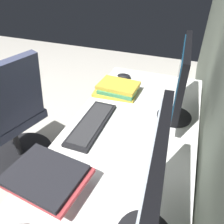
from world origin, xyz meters
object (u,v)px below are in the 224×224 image
(drawer_pedestal, at_px, (130,180))
(monitor_primary, at_px, (151,195))
(office_chair, at_px, (14,121))
(mouse_main, at_px, (124,76))
(keyboard_main, at_px, (92,124))
(monitor_secondary, at_px, (181,79))
(book_stack_far, at_px, (49,179))
(book_stack_near, at_px, (117,89))

(drawer_pedestal, xyz_separation_m, monitor_primary, (0.50, 0.17, 0.64))
(office_chair, bearing_deg, mouse_main, 122.15)
(drawer_pedestal, relative_size, mouse_main, 6.68)
(keyboard_main, relative_size, office_chair, 0.43)
(drawer_pedestal, bearing_deg, monitor_primary, 18.95)
(monitor_primary, distance_m, office_chair, 1.43)
(monitor_secondary, xyz_separation_m, book_stack_far, (0.67, -0.42, -0.20))
(keyboard_main, bearing_deg, book_stack_far, 0.75)
(book_stack_far, xyz_separation_m, office_chair, (-0.57, -0.75, -0.32))
(book_stack_far, relative_size, office_chair, 0.34)
(office_chair, bearing_deg, monitor_secondary, 94.68)
(mouse_main, bearing_deg, drawer_pedestal, 22.13)
(monitor_secondary, xyz_separation_m, keyboard_main, (0.24, -0.42, -0.24))
(drawer_pedestal, relative_size, monitor_primary, 1.40)
(monitor_primary, xyz_separation_m, mouse_main, (-1.11, -0.42, -0.24))
(keyboard_main, xyz_separation_m, book_stack_near, (-0.38, 0.02, 0.02))
(monitor_primary, height_order, book_stack_far, monitor_primary)
(monitor_secondary, distance_m, book_stack_far, 0.81)
(monitor_secondary, bearing_deg, drawer_pedestal, -36.75)
(monitor_primary, relative_size, book_stack_near, 1.65)
(drawer_pedestal, bearing_deg, monitor_secondary, 143.25)
(monitor_primary, distance_m, monitor_secondary, 0.74)
(monitor_secondary, relative_size, book_stack_far, 1.49)
(monitor_secondary, distance_m, office_chair, 1.28)
(monitor_primary, bearing_deg, mouse_main, -159.29)
(book_stack_near, bearing_deg, book_stack_far, -1.03)
(book_stack_near, bearing_deg, monitor_primary, 24.11)
(monitor_primary, height_order, keyboard_main, monitor_primary)
(book_stack_far, bearing_deg, book_stack_near, 178.97)
(book_stack_near, height_order, office_chair, office_chair)
(drawer_pedestal, bearing_deg, office_chair, -98.16)
(drawer_pedestal, relative_size, book_stack_near, 2.31)
(book_stack_near, distance_m, office_chair, 0.86)
(keyboard_main, height_order, book_stack_near, book_stack_near)
(monitor_secondary, height_order, office_chair, monitor_secondary)
(drawer_pedestal, height_order, monitor_secondary, monitor_secondary)
(keyboard_main, xyz_separation_m, book_stack_far, (0.43, 0.01, 0.04))
(book_stack_near, relative_size, office_chair, 0.31)
(book_stack_far, bearing_deg, mouse_main, -179.53)
(drawer_pedestal, bearing_deg, keyboard_main, -89.76)
(monitor_secondary, bearing_deg, book_stack_near, -110.10)
(mouse_main, height_order, book_stack_far, book_stack_far)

